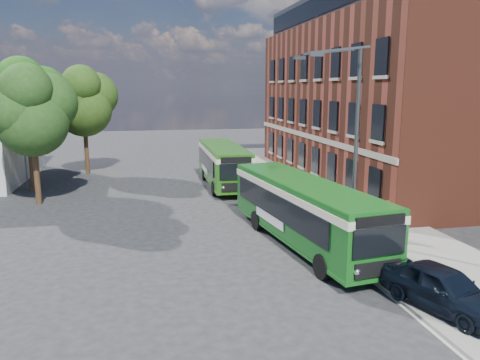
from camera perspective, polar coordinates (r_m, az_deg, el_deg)
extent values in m
plane|color=#262629|center=(23.35, -0.44, -6.82)|extent=(120.00, 120.00, 0.00)
cube|color=gray|center=(32.65, 8.89, -1.58)|extent=(6.00, 48.00, 0.15)
cube|color=beige|center=(31.74, 3.72, -1.97)|extent=(0.12, 48.00, 0.01)
cube|color=maroon|center=(38.46, 16.96, 8.90)|extent=(12.00, 26.00, 12.00)
cube|color=#B2AB97|center=(36.13, 8.27, 5.33)|extent=(0.12, 26.00, 0.35)
cube|color=black|center=(38.88, 17.59, 19.40)|extent=(10.80, 24.80, 2.20)
cube|color=black|center=(36.64, 9.66, 20.28)|extent=(0.08, 24.00, 1.40)
cylinder|color=#3D4043|center=(35.82, -25.00, 5.80)|extent=(0.10, 0.10, 9.00)
cube|color=red|center=(35.64, -24.84, 12.41)|extent=(0.90, 0.02, 0.60)
cylinder|color=#3D4043|center=(23.07, 13.44, -6.97)|extent=(0.44, 0.44, 0.30)
cylinder|color=#3D4043|center=(22.13, 13.95, 3.81)|extent=(0.18, 0.18, 9.00)
cube|color=#3D4043|center=(20.96, 12.09, 15.28)|extent=(2.58, 0.46, 0.37)
cube|color=#3D4043|center=(22.06, 10.80, 15.11)|extent=(2.58, 0.46, 0.37)
cube|color=#3D4043|center=(20.03, 9.28, 14.86)|extent=(0.55, 0.22, 0.16)
cube|color=#3D4043|center=(22.06, 7.22, 14.57)|extent=(0.55, 0.22, 0.16)
cylinder|color=#3D4043|center=(21.06, 17.10, -5.78)|extent=(0.08, 0.08, 2.50)
cube|color=red|center=(20.77, 17.27, -2.88)|extent=(0.35, 0.04, 0.35)
cube|color=#145A18|center=(21.81, 7.76, -3.36)|extent=(4.02, 11.60, 2.45)
cube|color=#145A18|center=(22.16, 7.67, -6.56)|extent=(4.07, 11.64, 0.14)
cube|color=black|center=(21.50, 4.36, -3.16)|extent=(1.38, 9.49, 1.10)
cube|color=black|center=(22.64, 10.30, -2.58)|extent=(1.38, 9.49, 1.10)
cube|color=#ECE5C2|center=(21.62, 7.82, -1.25)|extent=(4.09, 11.67, 0.32)
cube|color=#145A18|center=(21.55, 7.84, -0.31)|extent=(3.91, 11.49, 0.12)
cube|color=black|center=(17.11, 16.62, -7.23)|extent=(2.14, 0.37, 1.05)
cube|color=black|center=(16.88, 16.78, -4.82)|extent=(1.99, 0.35, 0.38)
cube|color=black|center=(17.43, 16.45, -10.36)|extent=(1.89, 0.34, 0.55)
sphere|color=silver|center=(16.98, 14.05, -10.81)|extent=(0.26, 0.26, 0.26)
sphere|color=silver|center=(17.94, 18.65, -9.88)|extent=(0.26, 0.26, 0.26)
cube|color=black|center=(26.83, 2.19, -0.03)|extent=(1.99, 0.35, 0.90)
cube|color=white|center=(22.31, 3.58, -4.61)|extent=(0.48, 3.18, 0.45)
cylinder|color=black|center=(18.42, 9.97, -10.37)|extent=(0.41, 1.03, 1.00)
cylinder|color=black|center=(19.63, 16.01, -9.28)|extent=(0.41, 1.03, 1.00)
cylinder|color=black|center=(24.21, 2.07, -4.93)|extent=(0.41, 1.03, 1.00)
cylinder|color=black|center=(25.13, 7.05, -4.40)|extent=(0.41, 1.03, 1.00)
cube|color=#246014|center=(34.85, -2.04, 2.20)|extent=(2.60, 10.20, 2.45)
cube|color=#246014|center=(35.07, -2.03, 0.14)|extent=(2.64, 10.24, 0.14)
cube|color=black|center=(34.95, -4.20, 2.41)|extent=(0.16, 8.38, 1.10)
cube|color=black|center=(35.35, -0.07, 2.54)|extent=(0.16, 8.38, 1.10)
cube|color=#EBE5C1|center=(34.73, -2.05, 3.54)|extent=(2.66, 10.26, 0.32)
cube|color=#246014|center=(34.69, -2.06, 4.13)|extent=(2.50, 10.10, 0.12)
cube|color=black|center=(29.85, -0.48, 1.03)|extent=(2.15, 0.10, 1.05)
cube|color=black|center=(29.72, -0.47, 2.45)|extent=(2.00, 0.10, 0.38)
cube|color=black|center=(30.03, -0.47, -0.86)|extent=(1.90, 0.10, 0.55)
sphere|color=silver|center=(29.91, -2.08, -0.91)|extent=(0.26, 0.26, 0.26)
sphere|color=silver|center=(30.22, 1.11, -0.78)|extent=(0.26, 0.26, 0.26)
cube|color=black|center=(39.83, -3.23, 3.65)|extent=(2.00, 0.10, 0.90)
cube|color=white|center=(35.75, -4.33, 1.39)|extent=(0.07, 3.20, 0.45)
cylinder|color=black|center=(31.72, -3.16, -1.05)|extent=(0.29, 1.00, 1.00)
cylinder|color=black|center=(32.12, 0.97, -0.88)|extent=(0.29, 1.00, 1.00)
cylinder|color=black|center=(37.14, -4.38, 0.74)|extent=(0.29, 1.00, 1.00)
cylinder|color=black|center=(37.48, -0.82, 0.87)|extent=(0.29, 1.00, 1.00)
imported|color=black|center=(16.81, 23.51, -11.96)|extent=(2.93, 4.55, 1.44)
imported|color=black|center=(22.52, 12.68, -5.22)|extent=(0.65, 0.48, 1.62)
imported|color=black|center=(23.38, 17.79, -5.09)|extent=(0.74, 0.59, 1.46)
cylinder|color=#3B2615|center=(31.88, -23.53, 0.56)|extent=(0.36, 0.36, 3.70)
sphere|color=#224317|center=(31.49, -24.01, 6.58)|extent=(4.37, 4.37, 4.37)
sphere|color=#224317|center=(31.93, -22.43, 8.72)|extent=(3.70, 3.70, 3.70)
sphere|color=#224317|center=(31.05, -25.71, 7.63)|extent=(3.36, 3.36, 3.36)
sphere|color=#224317|center=(30.60, -24.63, 10.05)|extent=(3.02, 3.02, 3.02)
cylinder|color=#3B2615|center=(36.14, -24.07, 1.89)|extent=(0.36, 0.36, 3.97)
sphere|color=#1D4E14|center=(35.80, -24.53, 7.59)|extent=(4.69, 4.69, 4.69)
sphere|color=#1D4E14|center=(36.28, -23.03, 9.60)|extent=(3.97, 3.97, 3.97)
sphere|color=#1D4E14|center=(35.34, -26.14, 8.59)|extent=(3.61, 3.61, 3.61)
sphere|color=#1D4E14|center=(34.88, -25.13, 10.89)|extent=(3.25, 3.25, 3.25)
cylinder|color=#3B2615|center=(41.82, -18.20, 3.37)|extent=(0.36, 0.36, 3.87)
sphere|color=#294715|center=(41.52, -18.50, 8.18)|extent=(4.57, 4.57, 4.57)
sphere|color=#294715|center=(42.10, -17.28, 9.84)|extent=(3.87, 3.87, 3.87)
sphere|color=#294715|center=(40.98, -19.77, 9.05)|extent=(3.51, 3.51, 3.51)
sphere|color=#294715|center=(40.61, -18.82, 10.96)|extent=(3.16, 3.16, 3.16)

